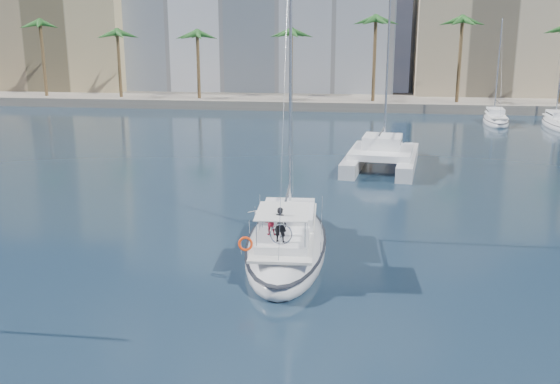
# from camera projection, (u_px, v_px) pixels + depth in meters

# --- Properties ---
(ground) EXTENTS (160.00, 160.00, 0.00)m
(ground) POSITION_uv_depth(u_px,v_px,m) (248.00, 264.00, 28.99)
(ground) COLOR black
(ground) RESTS_ON ground
(quay) EXTENTS (120.00, 14.00, 1.20)m
(quay) POSITION_uv_depth(u_px,v_px,m) (328.00, 101.00, 87.25)
(quay) COLOR gray
(quay) RESTS_ON ground
(building_modern) EXTENTS (42.00, 16.00, 28.00)m
(building_modern) POSITION_uv_depth(u_px,v_px,m) (258.00, 5.00, 96.88)
(building_modern) COLOR white
(building_modern) RESTS_ON ground
(building_tan_left) EXTENTS (22.00, 14.00, 22.00)m
(building_tan_left) POSITION_uv_depth(u_px,v_px,m) (65.00, 25.00, 97.76)
(building_tan_left) COLOR tan
(building_tan_left) RESTS_ON ground
(building_beige) EXTENTS (20.00, 14.00, 20.00)m
(building_beige) POSITION_uv_depth(u_px,v_px,m) (485.00, 32.00, 90.56)
(building_beige) COLOR #C2AE8B
(building_beige) RESTS_ON ground
(palm_left) EXTENTS (3.60, 3.60, 12.30)m
(palm_left) POSITION_uv_depth(u_px,v_px,m) (80.00, 30.00, 85.40)
(palm_left) COLOR brown
(palm_left) RESTS_ON ground
(palm_centre) EXTENTS (3.60, 3.60, 12.30)m
(palm_centre) POSITION_uv_depth(u_px,v_px,m) (328.00, 30.00, 80.93)
(palm_centre) COLOR brown
(palm_centre) RESTS_ON ground
(main_sloop) EXTENTS (4.54, 12.24, 17.86)m
(main_sloop) POSITION_uv_depth(u_px,v_px,m) (287.00, 243.00, 30.25)
(main_sloop) COLOR silver
(main_sloop) RESTS_ON ground
(catamaran) EXTENTS (6.38, 10.99, 15.45)m
(catamaran) POSITION_uv_depth(u_px,v_px,m) (382.00, 153.00, 48.70)
(catamaran) COLOR silver
(catamaran) RESTS_ON ground
(seagull) EXTENTS (1.10, 0.47, 0.20)m
(seagull) POSITION_uv_depth(u_px,v_px,m) (257.00, 212.00, 34.88)
(seagull) COLOR silver
(seagull) RESTS_ON ground
(moored_yacht_a) EXTENTS (3.37, 9.52, 11.90)m
(moored_yacht_a) POSITION_uv_depth(u_px,v_px,m) (495.00, 123.00, 71.37)
(moored_yacht_a) COLOR silver
(moored_yacht_a) RESTS_ON ground
(moored_yacht_b) EXTENTS (3.32, 10.83, 13.72)m
(moored_yacht_b) POSITION_uv_depth(u_px,v_px,m) (560.00, 127.00, 68.60)
(moored_yacht_b) COLOR silver
(moored_yacht_b) RESTS_ON ground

